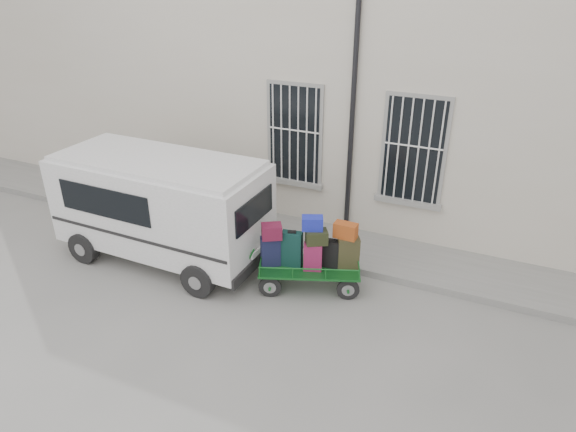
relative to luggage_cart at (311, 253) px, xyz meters
The scene contains 5 objects.
ground 1.39m from the luggage_cart, 153.14° to the right, with size 80.00×80.00×0.00m, color slate.
building 5.55m from the luggage_cart, 101.51° to the left, with size 24.00×5.15×6.00m.
sidewalk 2.09m from the luggage_cart, 121.08° to the left, with size 24.00×1.70×0.15m, color slate.
luggage_cart is the anchor object (origin of this frame).
van 3.34m from the luggage_cart, behind, with size 4.55×2.12×2.27m.
Camera 1 is at (4.07, -7.34, 5.82)m, focal length 32.00 mm.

